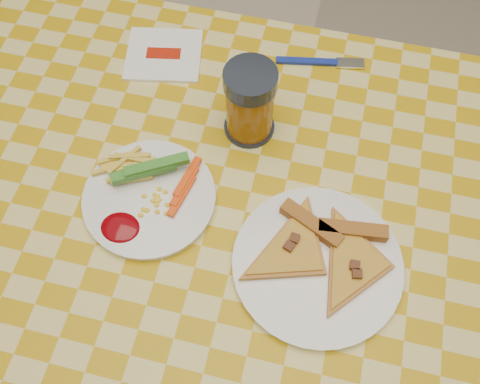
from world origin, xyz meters
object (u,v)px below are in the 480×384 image
Objects in this scene: table at (240,250)px; plate_right at (317,265)px; plate_left at (150,199)px; drink_glass at (250,103)px.

table is 0.15m from plate_right.
plate_left and plate_right have the same top height.
drink_glass reaches higher than table.
drink_glass is (-0.15, 0.22, 0.06)m from plate_right.
table is 9.38× the size of drink_glass.
plate_right is at bearing -55.04° from drink_glass.
plate_right is at bearing -12.56° from table.
table is at bearing 167.44° from plate_right.
table is at bearing -81.13° from drink_glass.
drink_glass is at bearing 98.87° from table.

